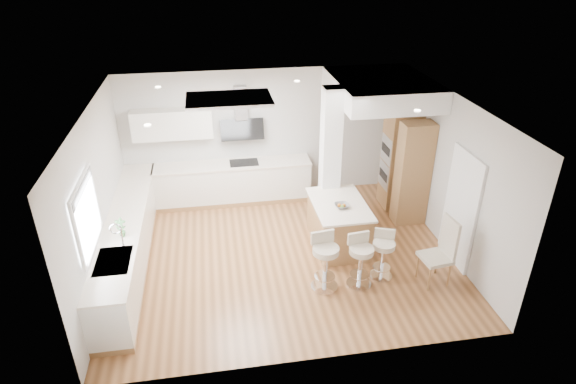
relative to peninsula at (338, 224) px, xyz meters
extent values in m
plane|color=#9B6439|center=(-1.05, -0.18, -0.44)|extent=(6.00, 6.00, 0.00)
cube|color=white|center=(-1.05, -0.18, -0.44)|extent=(6.00, 5.00, 0.02)
cube|color=beige|center=(-1.05, 2.32, 0.96)|extent=(6.00, 0.04, 2.80)
cube|color=beige|center=(-4.05, -0.18, 0.96)|extent=(0.04, 5.00, 2.80)
cube|color=beige|center=(1.95, -0.18, 0.96)|extent=(0.04, 5.00, 2.80)
cube|color=white|center=(-1.85, 0.42, 2.33)|extent=(1.40, 0.95, 0.05)
cube|color=white|center=(-1.85, 0.42, 2.32)|extent=(1.25, 0.80, 0.03)
cylinder|color=white|center=(-3.05, 1.32, 2.34)|extent=(0.10, 0.10, 0.02)
cylinder|color=white|center=(-3.05, -0.68, 2.34)|extent=(0.10, 0.10, 0.02)
cylinder|color=white|center=(-0.55, 1.32, 2.34)|extent=(0.10, 0.10, 0.02)
cylinder|color=white|center=(0.95, 0.82, 2.34)|extent=(0.10, 0.10, 0.02)
cylinder|color=white|center=(0.95, -0.68, 2.34)|extent=(0.10, 0.10, 0.02)
cube|color=white|center=(-4.01, -1.08, 1.21)|extent=(0.03, 1.15, 0.95)
cube|color=white|center=(-4.00, -1.08, 1.71)|extent=(0.04, 1.28, 0.06)
cube|color=white|center=(-4.00, -1.08, 0.70)|extent=(0.04, 1.28, 0.06)
cube|color=white|center=(-4.00, -1.69, 1.21)|extent=(0.04, 0.06, 0.95)
cube|color=white|center=(-4.00, -0.47, 1.21)|extent=(0.04, 0.06, 0.95)
cube|color=#95989C|center=(-3.99, -1.08, 1.64)|extent=(0.03, 1.18, 0.14)
cube|color=#423A34|center=(1.93, -0.78, 0.56)|extent=(0.02, 0.90, 2.00)
cube|color=white|center=(1.92, -0.78, 0.56)|extent=(0.05, 1.00, 2.10)
cube|color=#A27545|center=(-3.75, 0.07, -0.39)|extent=(0.60, 4.50, 0.10)
cube|color=silver|center=(-3.75, 0.07, 0.04)|extent=(0.60, 4.50, 0.76)
cube|color=#F5E6D0|center=(-3.75, 0.07, 0.44)|extent=(0.63, 4.50, 0.04)
cube|color=#A9A9AD|center=(-3.75, -1.18, 0.45)|extent=(0.50, 0.75, 0.02)
cube|color=#A9A9AD|center=(-3.75, -1.36, 0.40)|extent=(0.40, 0.34, 0.10)
cube|color=#A9A9AD|center=(-3.75, -1.00, 0.40)|extent=(0.40, 0.34, 0.10)
cylinder|color=white|center=(-3.63, -0.88, 0.64)|extent=(0.02, 0.02, 0.36)
torus|color=white|center=(-3.70, -0.88, 0.82)|extent=(0.18, 0.02, 0.18)
imported|color=#4B8E48|center=(-3.70, -0.53, 0.62)|extent=(0.17, 0.12, 0.33)
cube|color=#A27545|center=(-1.80, 2.02, -0.39)|extent=(3.30, 0.60, 0.10)
cube|color=silver|center=(-1.80, 2.02, 0.04)|extent=(3.30, 0.60, 0.76)
cube|color=#F5E6D0|center=(-1.80, 2.02, 0.44)|extent=(3.33, 0.63, 0.04)
cube|color=black|center=(-1.55, 2.02, 0.46)|extent=(0.60, 0.40, 0.01)
cube|color=silver|center=(-2.95, 2.15, 1.36)|extent=(1.60, 0.34, 0.60)
cube|color=#A9A9AD|center=(-1.55, 2.22, 1.71)|extent=(0.25, 0.18, 0.70)
cube|color=black|center=(-1.55, 2.14, 1.16)|extent=(0.90, 0.26, 0.44)
cube|color=white|center=(0.00, 0.77, 0.96)|extent=(0.35, 0.35, 2.80)
cube|color=white|center=(1.05, 1.22, 2.16)|extent=(1.78, 2.20, 0.40)
cube|color=#A27545|center=(1.63, 1.32, 0.61)|extent=(0.62, 0.62, 2.10)
cube|color=#A27545|center=(1.63, 0.62, 0.61)|extent=(0.62, 0.40, 2.10)
cube|color=#A9A9AD|center=(1.32, 1.32, 0.86)|extent=(0.02, 0.55, 0.55)
cube|color=#A9A9AD|center=(1.32, 1.32, 0.28)|extent=(0.02, 0.55, 0.55)
cube|color=black|center=(1.31, 1.32, 0.86)|extent=(0.01, 0.45, 0.18)
cube|color=black|center=(1.31, 1.32, 0.28)|extent=(0.01, 0.45, 0.18)
cube|color=#A27545|center=(0.00, 0.00, -0.02)|extent=(0.90, 1.38, 0.84)
cube|color=#F5E6D0|center=(0.00, 0.00, 0.41)|extent=(0.97, 1.46, 0.04)
imported|color=gray|center=(0.00, -0.15, 0.47)|extent=(0.26, 0.26, 0.06)
sphere|color=#C76717|center=(0.04, -0.15, 0.47)|extent=(0.07, 0.07, 0.07)
sphere|color=#C76717|center=(-0.04, -0.13, 0.47)|extent=(0.07, 0.07, 0.07)
sphere|color=olive|center=(0.00, -0.18, 0.47)|extent=(0.07, 0.07, 0.07)
cylinder|color=white|center=(-0.53, -1.20, -0.43)|extent=(0.51, 0.51, 0.03)
cylinder|color=white|center=(-0.53, -1.20, -0.09)|extent=(0.08, 0.08, 0.66)
cylinder|color=white|center=(-0.53, -1.20, -0.22)|extent=(0.39, 0.39, 0.02)
cylinder|color=#C2B69E|center=(-0.53, -1.20, 0.29)|extent=(0.48, 0.48, 0.10)
cube|color=#C2B69E|center=(-0.55, -1.04, 0.44)|extent=(0.39, 0.11, 0.22)
cylinder|color=white|center=(0.05, -1.23, -0.43)|extent=(0.46, 0.46, 0.03)
cylinder|color=white|center=(0.05, -1.23, -0.11)|extent=(0.07, 0.07, 0.62)
cylinder|color=white|center=(0.05, -1.23, -0.24)|extent=(0.36, 0.36, 0.01)
cylinder|color=#C2B69E|center=(0.05, -1.23, 0.24)|extent=(0.44, 0.44, 0.09)
cube|color=#C2B69E|center=(0.03, -1.08, 0.38)|extent=(0.36, 0.09, 0.21)
cylinder|color=white|center=(0.49, -1.08, -0.43)|extent=(0.50, 0.50, 0.03)
cylinder|color=white|center=(0.49, -1.08, -0.13)|extent=(0.08, 0.08, 0.57)
cylinder|color=white|center=(0.49, -1.08, -0.25)|extent=(0.38, 0.38, 0.01)
cylinder|color=#C2B69E|center=(0.49, -1.08, 0.19)|extent=(0.47, 0.47, 0.09)
cube|color=#C2B69E|center=(0.53, -0.94, 0.33)|extent=(0.33, 0.15, 0.19)
cube|color=#C2B69E|center=(1.28, -1.35, 0.04)|extent=(0.52, 0.52, 0.06)
cube|color=#C2B69E|center=(1.48, -1.32, 0.37)|extent=(0.11, 0.43, 0.73)
cylinder|color=#A27545|center=(1.12, -1.55, -0.22)|extent=(0.04, 0.04, 0.45)
cylinder|color=#A27545|center=(1.08, -1.19, -0.22)|extent=(0.04, 0.04, 0.45)
cylinder|color=#A27545|center=(1.49, -1.51, -0.22)|extent=(0.04, 0.04, 0.45)
cylinder|color=#A27545|center=(1.44, -1.14, -0.22)|extent=(0.04, 0.04, 0.45)
camera|label=1|loc=(-2.15, -7.33, 4.65)|focal=30.00mm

